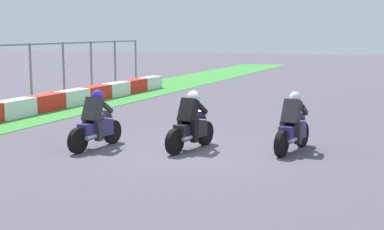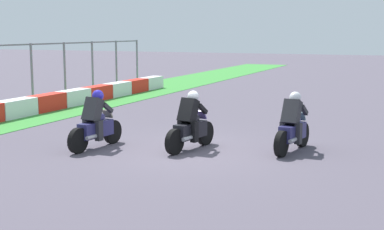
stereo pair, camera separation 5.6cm
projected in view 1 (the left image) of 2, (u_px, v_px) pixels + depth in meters
name	position (u px, v px, depth m)	size (l,w,h in m)	color
ground_plane	(191.00, 151.00, 13.91)	(120.00, 120.00, 0.00)	#524A58
rider_lane_a	(293.00, 127.00, 13.75)	(2.04, 0.60, 1.51)	black
rider_lane_b	(190.00, 126.00, 13.97)	(2.03, 0.62, 1.51)	black
rider_lane_c	(96.00, 125.00, 14.13)	(2.04, 0.57, 1.51)	black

